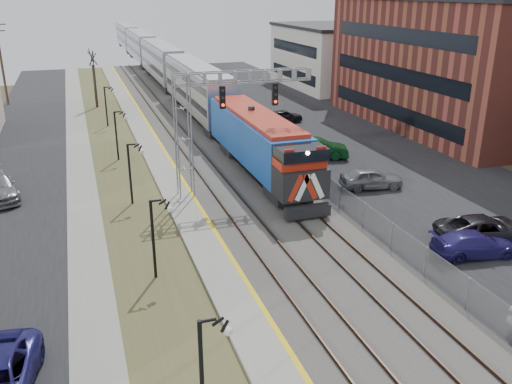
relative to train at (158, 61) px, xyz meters
name	(u,v)px	position (x,y,z in m)	size (l,w,h in m)	color
street_west	(15,182)	(-17.00, -42.68, -2.92)	(7.00, 120.00, 0.04)	black
sidewalk	(81,175)	(-12.50, -42.68, -2.90)	(2.00, 120.00, 0.08)	gray
grass_median	(122,171)	(-9.50, -42.68, -2.91)	(4.00, 120.00, 0.06)	#484C28
platform	(162,166)	(-6.50, -42.68, -2.82)	(2.00, 120.00, 0.24)	gray
ballast_bed	(224,160)	(-1.50, -42.68, -2.84)	(8.00, 120.00, 0.20)	#595651
parking_lot	(358,148)	(10.50, -42.68, -2.92)	(16.00, 120.00, 0.04)	black
platform_edge	(173,164)	(-5.62, -42.68, -2.69)	(0.24, 120.00, 0.01)	gold
track_near	(200,161)	(-3.50, -42.68, -2.66)	(1.58, 120.00, 0.15)	#2D2119
track_far	(242,157)	(0.00, -42.68, -2.66)	(1.58, 120.00, 0.15)	#2D2119
train	(158,61)	(0.00, 0.00, 0.00)	(3.00, 108.65, 5.33)	#1348A1
signal_gantry	(209,113)	(-4.28, -49.69, 2.65)	(9.00, 1.07, 8.15)	gray
lampposts	(152,238)	(-9.50, -59.39, -0.94)	(0.14, 62.14, 4.00)	black
fence	(273,147)	(2.70, -42.68, -2.14)	(0.04, 120.00, 1.60)	gray
car_lot_c	(485,230)	(8.04, -61.39, -2.21)	(2.43, 5.26, 1.46)	black
car_lot_d	(474,245)	(6.42, -62.56, -2.29)	(1.82, 4.47, 1.30)	navy
car_lot_e	(371,179)	(6.48, -51.92, -2.21)	(1.73, 4.29, 1.46)	slate
car_lot_f	(317,149)	(5.87, -44.27, -2.11)	(1.75, 5.02, 1.65)	#0A3615
car_lot_g	(283,117)	(7.78, -31.77, -2.25)	(1.62, 4.02, 1.37)	black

